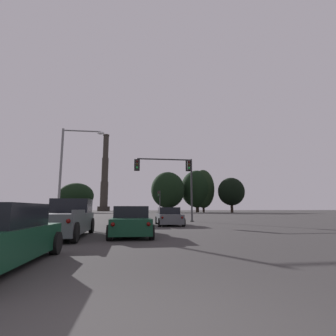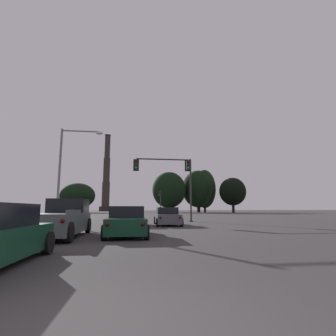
# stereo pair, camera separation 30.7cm
# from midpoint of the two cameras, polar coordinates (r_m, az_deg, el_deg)

# --- Properties ---
(pickup_truck_left_lane_second) EXTENTS (2.20, 5.51, 1.82)m
(pickup_truck_left_lane_second) POSITION_cam_midpoint_polar(r_m,az_deg,el_deg) (13.63, -21.68, -10.36)
(pickup_truck_left_lane_second) COLOR #4C4F54
(pickup_truck_left_lane_second) RESTS_ON ground_plane
(sedan_center_lane_second) EXTENTS (1.99, 4.71, 1.43)m
(sedan_center_lane_second) POSITION_cam_midpoint_polar(r_m,az_deg,el_deg) (13.36, -8.30, -11.51)
(sedan_center_lane_second) COLOR #0F3823
(sedan_center_lane_second) RESTS_ON ground_plane
(sedan_right_lane_front) EXTENTS (2.14, 4.76, 1.43)m
(sedan_right_lane_front) POSITION_cam_midpoint_polar(r_m,az_deg,el_deg) (21.55, 0.22, -10.58)
(sedan_right_lane_front) COLOR #4C4F54
(sedan_right_lane_front) RESTS_ON ground_plane
(hatchback_center_lane_front) EXTENTS (2.03, 4.15, 1.44)m
(hatchback_center_lane_front) POSITION_cam_midpoint_polar(r_m,az_deg,el_deg) (21.28, -7.45, -10.53)
(hatchback_center_lane_front) COLOR #0F3823
(hatchback_center_lane_front) RESTS_ON ground_plane
(traffic_light_far_right) EXTENTS (0.78, 0.50, 5.36)m
(traffic_light_far_right) POSITION_cam_midpoint_polar(r_m,az_deg,el_deg) (58.63, -1.61, -6.72)
(traffic_light_far_right) COLOR #2D2D30
(traffic_light_far_right) RESTS_ON ground_plane
(traffic_light_overhead_right) EXTENTS (6.24, 0.50, 6.57)m
(traffic_light_overhead_right) POSITION_cam_midpoint_polar(r_m,az_deg,el_deg) (27.52, 1.23, -1.07)
(traffic_light_overhead_right) COLOR #2D2D30
(traffic_light_overhead_right) RESTS_ON ground_plane
(street_lamp) EXTENTS (3.67, 0.36, 8.34)m
(street_lamp) POSITION_cam_midpoint_polar(r_m,az_deg,el_deg) (24.45, -20.77, 0.83)
(street_lamp) COLOR slate
(street_lamp) RESTS_ON ground_plane
(smokestack) EXTENTS (7.05, 7.05, 45.07)m
(smokestack) POSITION_cam_midpoint_polar(r_m,az_deg,el_deg) (156.35, -13.25, -2.65)
(smokestack) COLOR #2B2722
(smokestack) RESTS_ON ground_plane
(treeline_center_right) EXTENTS (12.35, 11.11, 14.91)m
(treeline_center_right) POSITION_cam_midpoint_polar(r_m,az_deg,el_deg) (96.91, 0.31, -4.80)
(treeline_center_right) COLOR black
(treeline_center_right) RESTS_ON ground_plane
(treeline_center_left) EXTENTS (12.60, 11.34, 10.75)m
(treeline_center_left) POSITION_cam_midpoint_polar(r_m,az_deg,el_deg) (102.00, -19.01, -5.75)
(treeline_center_left) COLOR black
(treeline_center_left) RESTS_ON ground_plane
(treeline_right_mid) EXTENTS (12.76, 11.48, 16.36)m
(treeline_right_mid) POSITION_cam_midpoint_polar(r_m,az_deg,el_deg) (103.65, 6.71, -4.54)
(treeline_right_mid) COLOR black
(treeline_right_mid) RESTS_ON ground_plane
(treeline_far_right) EXTENTS (9.89, 8.90, 12.83)m
(treeline_far_right) POSITION_cam_midpoint_polar(r_m,az_deg,el_deg) (100.20, 13.98, -5.00)
(treeline_far_right) COLOR black
(treeline_far_right) RESTS_ON ground_plane
(treeline_left_mid) EXTENTS (8.70, 7.83, 16.49)m
(treeline_left_mid) POSITION_cam_midpoint_polar(r_m,az_deg,el_deg) (103.10, 8.04, -4.51)
(treeline_left_mid) COLOR black
(treeline_left_mid) RESTS_ON ground_plane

